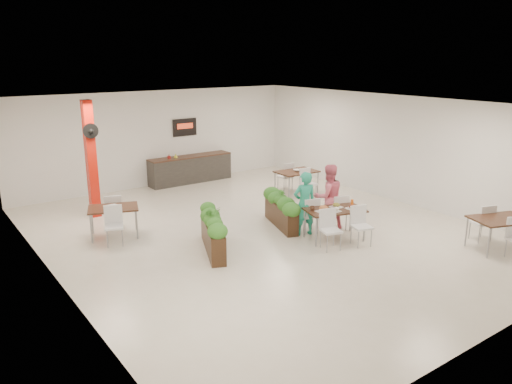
% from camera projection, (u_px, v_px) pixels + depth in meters
% --- Properties ---
extents(ground, '(12.00, 12.00, 0.00)m').
position_uv_depth(ground, '(264.00, 232.00, 12.61)').
color(ground, beige).
rests_on(ground, ground).
extents(room_shell, '(10.10, 12.10, 3.22)m').
position_uv_depth(room_shell, '(264.00, 154.00, 12.08)').
color(room_shell, white).
rests_on(room_shell, ground).
extents(red_column, '(0.40, 0.41, 3.20)m').
position_uv_depth(red_column, '(91.00, 158.00, 13.44)').
color(red_column, red).
rests_on(red_column, ground).
extents(service_counter, '(3.00, 0.64, 2.20)m').
position_uv_depth(service_counter, '(190.00, 168.00, 17.46)').
color(service_counter, '#292624').
rests_on(service_counter, ground).
extents(main_table, '(1.64, 1.91, 0.92)m').
position_uv_depth(main_table, '(334.00, 214.00, 12.01)').
color(main_table, black).
rests_on(main_table, ground).
extents(diner_man, '(0.67, 0.54, 1.61)m').
position_uv_depth(diner_man, '(304.00, 204.00, 12.26)').
color(diner_man, '#249F7D').
rests_on(diner_man, ground).
extents(diner_woman, '(0.97, 0.85, 1.69)m').
position_uv_depth(diner_woman, '(328.00, 197.00, 12.70)').
color(diner_woman, pink).
rests_on(diner_woman, ground).
extents(planter_left, '(1.06, 1.90, 1.06)m').
position_uv_depth(planter_left, '(213.00, 229.00, 11.28)').
color(planter_left, black).
rests_on(planter_left, ground).
extents(planter_right, '(0.86, 1.79, 0.97)m').
position_uv_depth(planter_right, '(281.00, 208.00, 12.94)').
color(planter_right, black).
rests_on(planter_right, ground).
extents(side_table_a, '(1.38, 1.67, 0.92)m').
position_uv_depth(side_table_a, '(113.00, 212.00, 12.17)').
color(side_table_a, black).
rests_on(side_table_a, ground).
extents(side_table_b, '(1.32, 1.63, 0.92)m').
position_uv_depth(side_table_b, '(297.00, 174.00, 15.95)').
color(side_table_b, black).
rests_on(side_table_b, ground).
extents(side_table_c, '(1.51, 1.67, 0.92)m').
position_uv_depth(side_table_c, '(501.00, 223.00, 11.34)').
color(side_table_c, black).
rests_on(side_table_c, ground).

